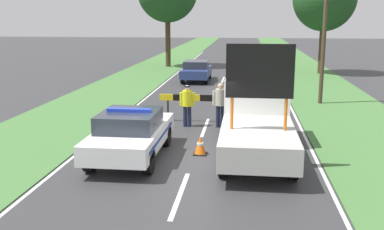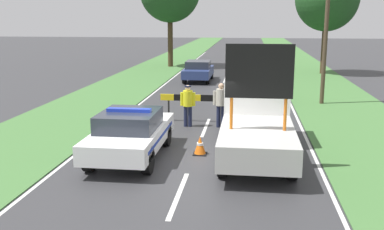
{
  "view_description": "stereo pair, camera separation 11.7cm",
  "coord_description": "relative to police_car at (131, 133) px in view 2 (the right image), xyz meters",
  "views": [
    {
      "loc": [
        1.51,
        -12.6,
        4.24
      ],
      "look_at": [
        -0.19,
        1.58,
        1.1
      ],
      "focal_mm": 42.0,
      "sensor_mm": 36.0,
      "label": 1
    },
    {
      "loc": [
        1.62,
        -12.59,
        4.24
      ],
      "look_at": [
        -0.19,
        1.58,
        1.1
      ],
      "focal_mm": 42.0,
      "sensor_mm": 36.0,
      "label": 2
    }
  ],
  "objects": [
    {
      "name": "road_barrier",
      "position": [
        1.6,
        5.0,
        0.16
      ],
      "size": [
        3.33,
        0.08,
        1.13
      ],
      "rotation": [
        0.0,
        0.0,
        -0.0
      ],
      "color": "black",
      "rests_on": "ground"
    },
    {
      "name": "utility_pole",
      "position": [
        7.14,
        9.62,
        3.42
      ],
      "size": [
        1.2,
        0.2,
        8.16
      ],
      "color": "#473828",
      "rests_on": "ground"
    },
    {
      "name": "traffic_cone_near_police",
      "position": [
        2.06,
        0.58,
        -0.48
      ],
      "size": [
        0.42,
        0.42,
        0.59
      ],
      "color": "black",
      "rests_on": "ground"
    },
    {
      "name": "lane_markings",
      "position": [
        1.9,
        11.78,
        -0.77
      ],
      "size": [
        7.51,
        59.77,
        0.01
      ],
      "color": "silver",
      "rests_on": "ground"
    },
    {
      "name": "grass_verge_left",
      "position": [
        -4.14,
        19.72,
        -0.76
      ],
      "size": [
        4.48,
        120.0,
        0.03
      ],
      "color": "#427038",
      "rests_on": "ground"
    },
    {
      "name": "police_officer",
      "position": [
        1.19,
        4.16,
        0.2
      ],
      "size": [
        0.59,
        0.38,
        1.65
      ],
      "rotation": [
        0.0,
        0.0,
        2.65
      ],
      "color": "#191E38",
      "rests_on": "ground"
    },
    {
      "name": "queued_car_van_white",
      "position": [
        3.86,
        10.14,
        0.04
      ],
      "size": [
        1.72,
        3.99,
        1.56
      ],
      "rotation": [
        0.0,
        0.0,
        3.14
      ],
      "color": "silver",
      "rests_on": "ground"
    },
    {
      "name": "grass_verge_right",
      "position": [
        7.95,
        19.72,
        -0.76
      ],
      "size": [
        4.48,
        120.0,
        0.03
      ],
      "color": "#427038",
      "rests_on": "ground"
    },
    {
      "name": "work_truck",
      "position": [
        3.81,
        1.2,
        0.36
      ],
      "size": [
        2.1,
        6.0,
        3.52
      ],
      "rotation": [
        0.0,
        0.0,
        3.17
      ],
      "color": "white",
      "rests_on": "ground"
    },
    {
      "name": "pedestrian_civilian",
      "position": [
        2.48,
        4.21,
        0.24
      ],
      "size": [
        0.62,
        0.4,
        1.74
      ],
      "rotation": [
        0.0,
        0.0,
        -0.28
      ],
      "color": "#191E38",
      "rests_on": "ground"
    },
    {
      "name": "traffic_cone_centre_front",
      "position": [
        0.2,
        2.54,
        -0.52
      ],
      "size": [
        0.38,
        0.38,
        0.52
      ],
      "color": "black",
      "rests_on": "ground"
    },
    {
      "name": "queued_car_hatch_blue",
      "position": [
        0.16,
        16.86,
        -0.06
      ],
      "size": [
        1.76,
        4.09,
        1.36
      ],
      "rotation": [
        0.0,
        0.0,
        3.14
      ],
      "color": "navy",
      "rests_on": "ground"
    },
    {
      "name": "police_car",
      "position": [
        0.0,
        0.0,
        0.0
      ],
      "size": [
        1.91,
        4.57,
        1.56
      ],
      "rotation": [
        0.0,
        0.0,
        -0.07
      ],
      "color": "white",
      "rests_on": "ground"
    },
    {
      "name": "ground_plane",
      "position": [
        1.9,
        -0.28,
        -0.78
      ],
      "size": [
        160.0,
        160.0,
        0.0
      ],
      "primitive_type": "plane",
      "color": "#333335"
    }
  ]
}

